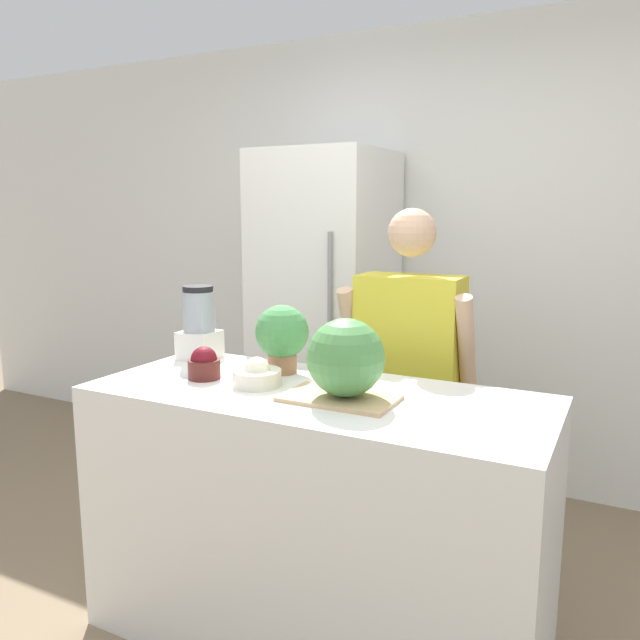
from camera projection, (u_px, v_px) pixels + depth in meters
wall_back at (449, 259)px, 3.59m from camera, size 8.00×0.06×2.60m
counter_island at (316, 517)px, 2.26m from camera, size 1.62×0.69×0.95m
refrigerator at (325, 321)px, 3.58m from camera, size 0.67×0.71×1.90m
person at (408, 388)px, 2.75m from camera, size 0.59×0.26×1.58m
cutting_board at (339, 398)px, 2.08m from camera, size 0.38×0.23×0.01m
watermelon at (346, 358)px, 2.06m from camera, size 0.26×0.26×0.26m
bowl_cherries at (204, 364)px, 2.35m from camera, size 0.12×0.12×0.12m
bowl_cream at (257, 375)px, 2.25m from camera, size 0.18×0.18×0.11m
blender at (199, 325)px, 2.65m from camera, size 0.15×0.15×0.31m
potted_plant at (282, 335)px, 2.42m from camera, size 0.21×0.21×0.27m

